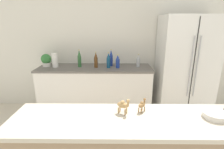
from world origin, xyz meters
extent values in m
cube|color=silver|center=(0.00, 2.73, 1.27)|extent=(8.00, 0.06, 2.55)
cube|color=white|center=(-0.32, 2.40, 0.43)|extent=(2.07, 0.60, 0.86)
cube|color=#66605B|center=(-0.32, 2.40, 0.88)|extent=(2.10, 0.63, 0.03)
cube|color=white|center=(1.32, 2.35, 0.91)|extent=(0.94, 0.67, 1.82)
cube|color=black|center=(1.32, 2.01, 0.91)|extent=(0.01, 0.01, 1.75)
cylinder|color=#B2B5BA|center=(1.27, 1.99, 1.00)|extent=(0.02, 0.02, 1.00)
cylinder|color=#B2B5BA|center=(1.37, 1.99, 1.00)|extent=(0.02, 0.02, 1.00)
cube|color=#B7AD99|center=(0.23, 0.49, 0.95)|extent=(2.07, 0.52, 0.03)
cylinder|color=silver|center=(-1.23, 2.45, 0.94)|extent=(0.15, 0.15, 0.07)
sphere|color=#387F3D|center=(-1.23, 2.45, 1.04)|extent=(0.19, 0.19, 0.19)
cylinder|color=white|center=(-1.05, 2.39, 1.03)|extent=(0.10, 0.10, 0.26)
cylinder|color=navy|center=(-0.06, 2.35, 0.99)|extent=(0.07, 0.07, 0.17)
cone|color=navy|center=(-0.06, 2.35, 1.12)|extent=(0.06, 0.06, 0.10)
cylinder|color=gold|center=(-0.06, 2.35, 1.18)|extent=(0.02, 0.02, 0.01)
cylinder|color=#B2B7BC|center=(0.49, 2.43, 0.97)|extent=(0.07, 0.07, 0.15)
cone|color=#B2B7BC|center=(0.49, 2.43, 1.09)|extent=(0.06, 0.06, 0.08)
cylinder|color=gold|center=(0.49, 2.43, 1.13)|extent=(0.02, 0.02, 0.01)
cylinder|color=brown|center=(-0.29, 2.38, 0.99)|extent=(0.07, 0.07, 0.18)
cone|color=brown|center=(-0.29, 2.38, 1.13)|extent=(0.06, 0.06, 0.10)
cylinder|color=gold|center=(-0.29, 2.38, 1.18)|extent=(0.02, 0.02, 0.01)
cylinder|color=#2D6033|center=(-0.60, 2.42, 1.00)|extent=(0.07, 0.07, 0.20)
cone|color=#2D6033|center=(-0.60, 2.42, 1.15)|extent=(0.06, 0.06, 0.11)
cylinder|color=gold|center=(-0.60, 2.42, 1.21)|extent=(0.02, 0.02, 0.01)
cylinder|color=navy|center=(-0.02, 2.49, 1.00)|extent=(0.06, 0.06, 0.20)
cone|color=navy|center=(-0.02, 2.49, 1.15)|extent=(0.06, 0.06, 0.11)
cylinder|color=gold|center=(-0.02, 2.49, 1.21)|extent=(0.02, 0.02, 0.01)
cylinder|color=navy|center=(0.11, 2.35, 0.97)|extent=(0.07, 0.07, 0.15)
cone|color=navy|center=(0.11, 2.35, 1.09)|extent=(0.07, 0.07, 0.08)
cylinder|color=gold|center=(0.11, 2.35, 1.14)|extent=(0.03, 0.03, 0.01)
cylinder|color=white|center=(0.85, 0.51, 0.99)|extent=(0.18, 0.18, 0.04)
torus|color=white|center=(0.85, 0.51, 1.01)|extent=(0.19, 0.19, 0.02)
ellipsoid|color=tan|center=(0.11, 0.57, 1.04)|extent=(0.11, 0.09, 0.05)
sphere|color=tan|center=(0.11, 0.57, 1.07)|extent=(0.04, 0.04, 0.04)
cylinder|color=tan|center=(0.15, 0.54, 1.07)|extent=(0.02, 0.02, 0.05)
sphere|color=tan|center=(0.15, 0.54, 1.09)|extent=(0.03, 0.03, 0.03)
cylinder|color=tan|center=(0.14, 0.57, 0.99)|extent=(0.01, 0.01, 0.05)
cylinder|color=tan|center=(0.13, 0.54, 0.99)|extent=(0.01, 0.01, 0.05)
cylinder|color=tan|center=(0.09, 0.60, 0.99)|extent=(0.01, 0.01, 0.05)
cylinder|color=tan|center=(0.07, 0.57, 0.99)|extent=(0.01, 0.01, 0.05)
ellipsoid|color=olive|center=(0.27, 0.60, 1.03)|extent=(0.08, 0.09, 0.04)
sphere|color=olive|center=(0.27, 0.60, 1.05)|extent=(0.03, 0.03, 0.03)
cylinder|color=olive|center=(0.30, 0.63, 1.05)|extent=(0.01, 0.01, 0.04)
sphere|color=olive|center=(0.30, 0.63, 1.07)|extent=(0.02, 0.02, 0.02)
cylinder|color=olive|center=(0.28, 0.62, 0.99)|extent=(0.01, 0.01, 0.04)
cylinder|color=olive|center=(0.30, 0.61, 0.99)|extent=(0.01, 0.01, 0.04)
cylinder|color=olive|center=(0.25, 0.58, 0.99)|extent=(0.01, 0.01, 0.04)
cylinder|color=olive|center=(0.26, 0.57, 0.99)|extent=(0.01, 0.01, 0.04)
camera|label=1|loc=(0.03, -0.74, 1.71)|focal=28.00mm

